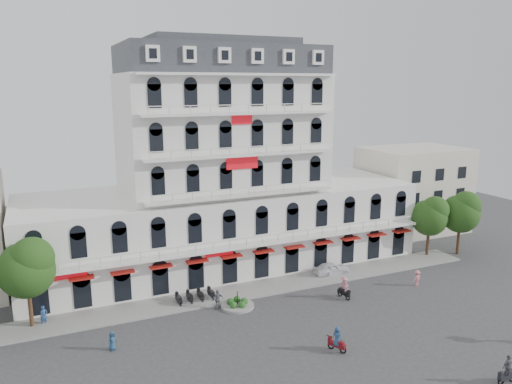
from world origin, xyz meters
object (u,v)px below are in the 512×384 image
object	(u,v)px
parked_car	(331,268)
rider_northeast	(508,369)
rider_center	(344,287)
rider_east	(337,339)

from	to	relation	value
parked_car	rider_northeast	bearing A→B (deg)	-177.22
parked_car	rider_center	size ratio (longest dim) A/B	1.79
parked_car	rider_northeast	distance (m)	22.89
rider_east	rider_northeast	size ratio (longest dim) A/B	0.94
rider_northeast	rider_center	world-z (taller)	rider_center
parked_car	rider_east	world-z (taller)	rider_east
rider_northeast	rider_center	distance (m)	17.12
rider_east	rider_center	xyz separation A→B (m)	(6.18, 8.28, 0.17)
rider_northeast	rider_center	xyz separation A→B (m)	(-2.47, 16.95, 0.10)
rider_east	rider_center	size ratio (longest dim) A/B	0.93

